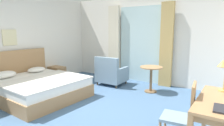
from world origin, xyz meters
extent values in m
cube|color=#426084|center=(0.00, 0.00, -0.05)|extent=(6.12, 6.45, 0.10)
cube|color=silver|center=(0.00, 2.97, 1.36)|extent=(5.72, 0.12, 2.72)
cube|color=silver|center=(-2.80, 0.00, 1.36)|extent=(0.12, 6.05, 2.72)
cube|color=silver|center=(-0.23, 2.89, 1.20)|extent=(1.38, 0.02, 2.39)
cube|color=beige|center=(-1.14, 2.79, 1.22)|extent=(0.40, 0.10, 2.45)
cube|color=tan|center=(0.68, 2.79, 1.22)|extent=(0.37, 0.10, 2.45)
cube|color=#9E754C|center=(-1.59, 0.06, 0.15)|extent=(2.11, 1.92, 0.29)
cube|color=white|center=(-1.59, 0.06, 0.39)|extent=(2.04, 1.86, 0.18)
cube|color=#9E754C|center=(-2.65, 0.10, 0.56)|extent=(0.13, 1.88, 1.11)
cube|color=silver|center=(-1.26, 0.05, 0.49)|extent=(1.41, 1.87, 0.03)
ellipsoid|color=white|center=(-2.35, -0.36, 0.57)|extent=(0.40, 0.57, 0.18)
ellipsoid|color=white|center=(-2.31, 0.53, 0.55)|extent=(0.38, 0.52, 0.14)
cube|color=#9E754C|center=(-2.47, 1.39, 0.24)|extent=(0.51, 0.37, 0.48)
cube|color=olive|center=(-2.47, 1.20, 0.33)|extent=(0.43, 0.01, 0.11)
cube|color=#9E754C|center=(2.38, 0.00, 0.76)|extent=(0.63, 1.24, 0.04)
cube|color=#9E754C|center=(2.38, 0.00, 0.70)|extent=(0.58, 1.18, 0.08)
cube|color=#9E754C|center=(2.10, 0.59, 0.37)|extent=(0.06, 0.06, 0.74)
cube|color=gray|center=(1.82, -0.08, 0.42)|extent=(0.48, 0.46, 0.04)
cube|color=#9E754C|center=(2.02, -0.05, 0.70)|extent=(0.08, 0.39, 0.51)
cylinder|color=#9E754C|center=(1.61, 0.08, 0.20)|extent=(0.04, 0.04, 0.40)
cylinder|color=tan|center=(2.34, 0.43, 0.79)|extent=(0.13, 0.13, 0.02)
cone|color=tan|center=(2.30, 0.32, 1.20)|extent=(0.14, 0.16, 0.15)
cube|color=#232328|center=(2.40, -0.35, 0.79)|extent=(0.22, 0.30, 0.02)
cube|color=gray|center=(-0.75, 2.07, 0.24)|extent=(0.81, 0.75, 0.28)
cube|color=gray|center=(-0.74, 1.77, 0.63)|extent=(0.79, 0.15, 0.49)
cube|color=gray|center=(-0.41, 2.08, 0.46)|extent=(0.12, 0.73, 0.16)
cube|color=gray|center=(-1.09, 2.06, 0.46)|extent=(0.12, 0.73, 0.16)
cylinder|color=#4C3D2D|center=(-0.43, 2.38, 0.05)|extent=(0.04, 0.04, 0.10)
cylinder|color=#4C3D2D|center=(-1.09, 2.36, 0.05)|extent=(0.04, 0.04, 0.10)
cylinder|color=#4C3D2D|center=(-0.40, 1.78, 0.05)|extent=(0.04, 0.04, 0.10)
cylinder|color=#4C3D2D|center=(-1.07, 1.75, 0.05)|extent=(0.04, 0.04, 0.10)
cylinder|color=#9E754C|center=(0.54, 2.04, 0.68)|extent=(0.60, 0.60, 0.03)
cylinder|color=brown|center=(0.54, 2.04, 0.33)|extent=(0.07, 0.07, 0.67)
cylinder|color=brown|center=(0.54, 2.04, 0.01)|extent=(0.33, 0.33, 0.02)
cube|color=beige|center=(-2.72, 0.06, 1.46)|extent=(0.03, 0.38, 0.43)
camera|label=1|loc=(2.51, -2.78, 1.68)|focal=31.16mm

